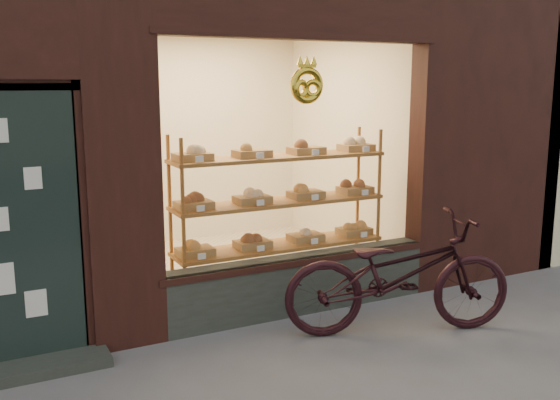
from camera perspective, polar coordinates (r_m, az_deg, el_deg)
display_shelf at (r=6.25m, az=-0.03°, el=-1.44°), size 2.20×0.45×1.70m
bicycle at (r=5.58m, az=10.78°, el=-6.68°), size 2.13×1.33×1.06m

